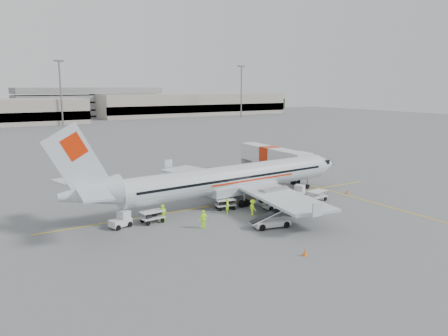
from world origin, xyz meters
The scene contains 25 objects.
ground centered at (0.00, 0.00, 0.00)m, with size 360.00×360.00×0.00m, color #56595B.
stripe_lead centered at (0.00, 0.00, 0.01)m, with size 44.00×0.20×0.01m, color yellow.
stripe_cross centered at (14.00, -8.00, 0.01)m, with size 0.20×20.00×0.01m, color yellow.
terminal_east centered at (70.00, 145.00, 5.00)m, with size 90.00×26.00×10.00m, color gray, non-canonical shape.
parking_garage centered at (25.00, 160.00, 7.00)m, with size 62.00×24.00×14.00m, color slate, non-canonical shape.
treeline centered at (0.00, 175.00, 3.00)m, with size 300.00×3.00×6.00m, color black, non-canonical shape.
mast_center centered at (5.00, 118.00, 11.00)m, with size 3.20×1.20×22.00m, color slate, non-canonical shape.
mast_east centered at (80.00, 118.00, 11.00)m, with size 3.20×1.20×22.00m, color slate, non-canonical shape.
aircraft centered at (-0.11, -0.17, 5.02)m, with size 36.45×28.57×10.05m, color silver, non-canonical shape.
jet_bridge centered at (13.02, 9.94, 2.25)m, with size 3.21×17.14×4.50m, color silver, non-canonical shape.
belt_loader centered at (-1.77, -9.64, 1.28)m, with size 4.74×1.78×2.57m, color silver, non-canonical shape.
tug_fore centered at (7.80, -2.54, 0.78)m, with size 2.02×1.16×1.56m, color silver, non-canonical shape.
tug_mid centered at (2.33, -4.75, 0.85)m, with size 2.20×1.26×1.70m, color silver, non-canonical shape.
tug_aft centered at (-14.27, -2.08, 0.79)m, with size 2.04×1.17×1.57m, color silver, non-canonical shape.
cart_loaded_a centered at (-2.30, -2.00, 0.57)m, with size 2.19×1.29×1.14m, color silver, non-canonical shape.
cart_loaded_b centered at (-11.05, -2.31, 0.60)m, with size 2.32×1.37×1.21m, color silver, non-canonical shape.
cart_empty_a centered at (3.87, -7.96, 0.65)m, with size 2.49×1.47×1.30m, color silver, non-canonical shape.
cart_empty_b centered at (8.93, -4.63, 0.62)m, with size 2.38×1.41×1.24m, color silver, non-canonical shape.
cone_nose centered at (14.81, -3.97, 0.30)m, with size 0.37×0.37×0.60m, color orange.
cone_port centered at (6.34, 14.39, 0.32)m, with size 0.39×0.39×0.64m, color orange.
cone_stbd centered at (-3.91, -16.83, 0.31)m, with size 0.38×0.38×0.63m, color orange.
crew_a centered at (-2.89, -3.43, 0.79)m, with size 0.58×0.38×1.58m, color #BBFA1F.
crew_b centered at (-9.94, -2.41, 0.86)m, with size 0.84×0.65×1.72m, color #BBFA1F.
crew_c centered at (-0.98, -5.42, 0.85)m, with size 1.09×0.63×1.69m, color #BBFA1F.
crew_d centered at (-7.48, -6.45, 0.89)m, with size 1.05×0.44×1.79m, color #BBFA1F.
Camera 1 is at (-26.86, -41.76, 13.43)m, focal length 35.00 mm.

